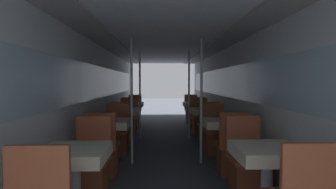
% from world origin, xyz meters
% --- Properties ---
extents(wall_left, '(0.05, 10.31, 2.06)m').
position_xyz_m(wall_left, '(-1.31, 3.76, 1.08)').
color(wall_left, silver).
rests_on(wall_left, ground_plane).
extents(wall_right, '(0.05, 10.31, 2.06)m').
position_xyz_m(wall_right, '(1.31, 3.76, 1.08)').
color(wall_right, silver).
rests_on(wall_right, ground_plane).
extents(ceiling_panel, '(2.63, 10.31, 0.07)m').
position_xyz_m(ceiling_panel, '(0.00, 3.76, 2.11)').
color(ceiling_panel, silver).
rests_on(ceiling_panel, wall_left).
extents(dining_table_left_0, '(0.62, 0.62, 0.73)m').
position_xyz_m(dining_table_left_0, '(-0.92, 0.91, 0.61)').
color(dining_table_left_0, '#4C4C51').
rests_on(dining_table_left_0, ground_plane).
extents(chair_left_far_0, '(0.42, 0.42, 0.93)m').
position_xyz_m(chair_left_far_0, '(-0.92, 1.48, 0.29)').
color(chair_left_far_0, brown).
rests_on(chair_left_far_0, ground_plane).
extents(dining_table_left_1, '(0.62, 0.62, 0.73)m').
position_xyz_m(dining_table_left_1, '(-0.92, 2.73, 0.61)').
color(dining_table_left_1, '#4C4C51').
rests_on(dining_table_left_1, ground_plane).
extents(chair_left_near_1, '(0.42, 0.42, 0.93)m').
position_xyz_m(chair_left_near_1, '(-0.92, 2.16, 0.29)').
color(chair_left_near_1, brown).
rests_on(chair_left_near_1, ground_plane).
extents(chair_left_far_1, '(0.42, 0.42, 0.93)m').
position_xyz_m(chair_left_far_1, '(-0.92, 3.29, 0.29)').
color(chair_left_far_1, brown).
rests_on(chair_left_far_1, ground_plane).
extents(support_pole_left_1, '(0.04, 0.04, 2.06)m').
position_xyz_m(support_pole_left_1, '(-0.57, 2.73, 1.03)').
color(support_pole_left_1, silver).
rests_on(support_pole_left_1, ground_plane).
extents(dining_table_left_2, '(0.62, 0.62, 0.73)m').
position_xyz_m(dining_table_left_2, '(-0.92, 4.54, 0.61)').
color(dining_table_left_2, '#4C4C51').
rests_on(dining_table_left_2, ground_plane).
extents(chair_left_near_2, '(0.42, 0.42, 0.93)m').
position_xyz_m(chair_left_near_2, '(-0.92, 3.98, 0.29)').
color(chair_left_near_2, brown).
rests_on(chair_left_near_2, ground_plane).
extents(chair_left_far_2, '(0.42, 0.42, 0.93)m').
position_xyz_m(chair_left_far_2, '(-0.92, 5.11, 0.29)').
color(chair_left_far_2, brown).
rests_on(chair_left_far_2, ground_plane).
extents(support_pole_left_2, '(0.04, 0.04, 2.06)m').
position_xyz_m(support_pole_left_2, '(-0.57, 4.54, 1.03)').
color(support_pole_left_2, silver).
rests_on(support_pole_left_2, ground_plane).
extents(dining_table_left_3, '(0.62, 0.62, 0.73)m').
position_xyz_m(dining_table_left_3, '(-0.92, 6.36, 0.61)').
color(dining_table_left_3, '#4C4C51').
rests_on(dining_table_left_3, ground_plane).
extents(chair_left_near_3, '(0.42, 0.42, 0.93)m').
position_xyz_m(chair_left_near_3, '(-0.92, 5.79, 0.29)').
color(chair_left_near_3, brown).
rests_on(chair_left_near_3, ground_plane).
extents(chair_left_far_3, '(0.42, 0.42, 0.93)m').
position_xyz_m(chair_left_far_3, '(-0.92, 6.92, 0.29)').
color(chair_left_far_3, brown).
rests_on(chair_left_far_3, ground_plane).
extents(dining_table_right_0, '(0.62, 0.62, 0.73)m').
position_xyz_m(dining_table_right_0, '(0.92, 0.91, 0.61)').
color(dining_table_right_0, '#4C4C51').
rests_on(dining_table_right_0, ground_plane).
extents(chair_right_far_0, '(0.42, 0.42, 0.93)m').
position_xyz_m(chair_right_far_0, '(0.92, 1.48, 0.29)').
color(chair_right_far_0, brown).
rests_on(chair_right_far_0, ground_plane).
extents(dining_table_right_1, '(0.62, 0.62, 0.73)m').
position_xyz_m(dining_table_right_1, '(0.92, 2.73, 0.61)').
color(dining_table_right_1, '#4C4C51').
rests_on(dining_table_right_1, ground_plane).
extents(chair_right_near_1, '(0.42, 0.42, 0.93)m').
position_xyz_m(chair_right_near_1, '(0.92, 2.16, 0.29)').
color(chair_right_near_1, brown).
rests_on(chair_right_near_1, ground_plane).
extents(chair_right_far_1, '(0.42, 0.42, 0.93)m').
position_xyz_m(chair_right_far_1, '(0.92, 3.29, 0.29)').
color(chair_right_far_1, brown).
rests_on(chair_right_far_1, ground_plane).
extents(support_pole_right_1, '(0.04, 0.04, 2.06)m').
position_xyz_m(support_pole_right_1, '(0.57, 2.73, 1.03)').
color(support_pole_right_1, silver).
rests_on(support_pole_right_1, ground_plane).
extents(dining_table_right_2, '(0.62, 0.62, 0.73)m').
position_xyz_m(dining_table_right_2, '(0.92, 4.54, 0.61)').
color(dining_table_right_2, '#4C4C51').
rests_on(dining_table_right_2, ground_plane).
extents(chair_right_near_2, '(0.42, 0.42, 0.93)m').
position_xyz_m(chair_right_near_2, '(0.92, 3.98, 0.29)').
color(chair_right_near_2, brown).
rests_on(chair_right_near_2, ground_plane).
extents(chair_right_far_2, '(0.42, 0.42, 0.93)m').
position_xyz_m(chair_right_far_2, '(0.92, 5.11, 0.29)').
color(chair_right_far_2, brown).
rests_on(chair_right_far_2, ground_plane).
extents(support_pole_right_2, '(0.04, 0.04, 2.06)m').
position_xyz_m(support_pole_right_2, '(0.57, 4.54, 1.03)').
color(support_pole_right_2, silver).
rests_on(support_pole_right_2, ground_plane).
extents(dining_table_right_3, '(0.62, 0.62, 0.73)m').
position_xyz_m(dining_table_right_3, '(0.92, 6.36, 0.61)').
color(dining_table_right_3, '#4C4C51').
rests_on(dining_table_right_3, ground_plane).
extents(chair_right_near_3, '(0.42, 0.42, 0.93)m').
position_xyz_m(chair_right_near_3, '(0.92, 5.79, 0.29)').
color(chair_right_near_3, brown).
rests_on(chair_right_near_3, ground_plane).
extents(chair_right_far_3, '(0.42, 0.42, 0.93)m').
position_xyz_m(chair_right_far_3, '(0.92, 6.92, 0.29)').
color(chair_right_far_3, brown).
rests_on(chair_right_far_3, ground_plane).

